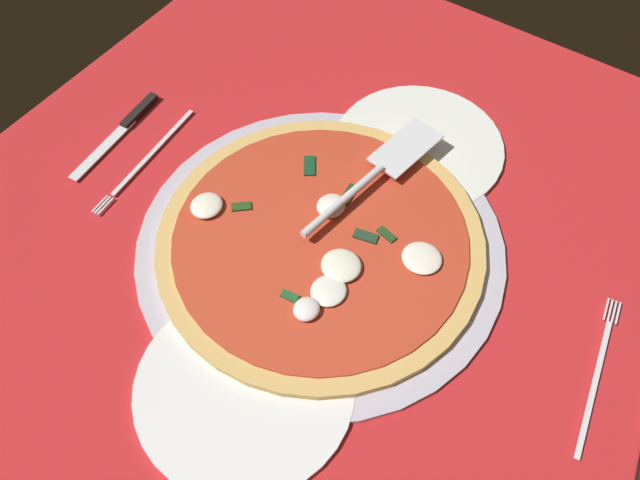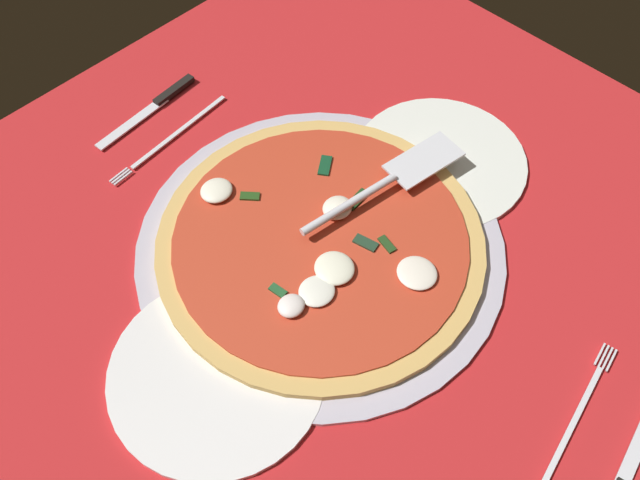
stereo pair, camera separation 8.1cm
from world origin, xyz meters
The scene contains 9 objects.
ground_plane centered at (0.00, 0.00, -0.40)cm, with size 102.03×102.03×0.80cm, color red.
checker_pattern centered at (0.00, 0.00, 0.05)cm, with size 102.03×102.03×0.10cm.
pizza_pan centered at (-0.05, 4.34, 0.57)cm, with size 44.35×44.35×0.93cm, color #B7B2C4.
dinner_plate_left centered at (-19.41, 0.77, 0.60)cm, with size 23.46×23.46×1.00cm, color silver.
dinner_plate_right centered at (20.76, 2.56, 0.60)cm, with size 22.70×22.70×1.00cm, color silver.
pizza centered at (-0.12, 4.26, 1.73)cm, with size 39.31×39.31×2.60cm.
pizza_server centered at (11.15, 3.60, 3.95)cm, with size 24.12×6.50×1.00cm.
place_setting_near centered at (1.88, -32.91, 0.45)cm, with size 20.44×16.61×1.40cm.
place_setting_far centered at (-0.53, 34.41, 0.44)cm, with size 21.65×15.26×1.40cm.
Camera 2 is at (-32.89, -27.87, 68.71)cm, focal length 38.26 mm.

